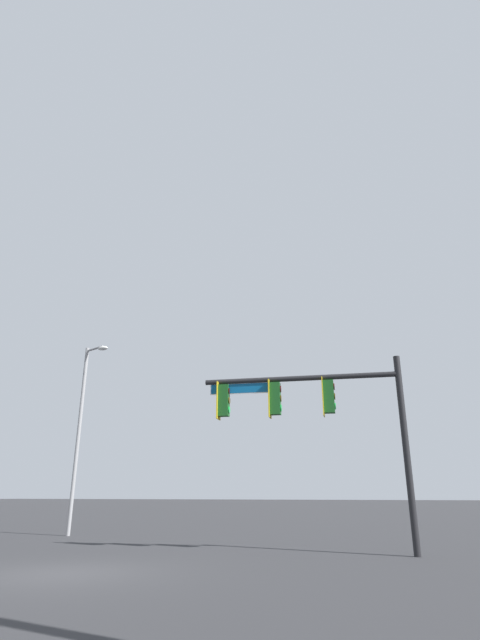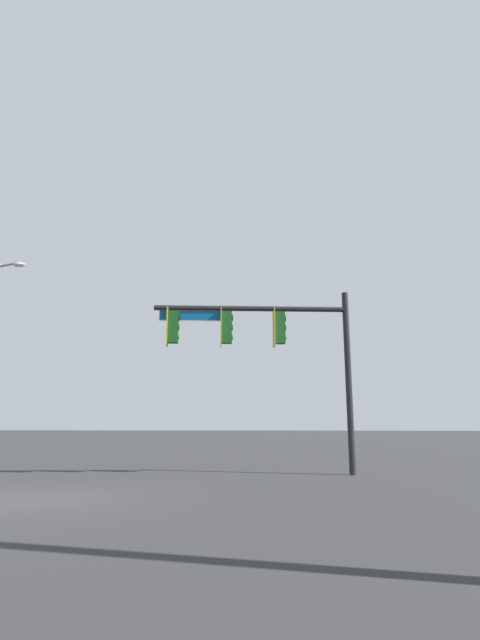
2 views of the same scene
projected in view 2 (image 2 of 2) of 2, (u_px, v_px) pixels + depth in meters
ground_plane at (26, 500)px, 10.70m from camera, size 400.00×400.00×0.00m
signal_pole_near at (263, 337)px, 17.03m from camera, size 6.64×1.45×6.13m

